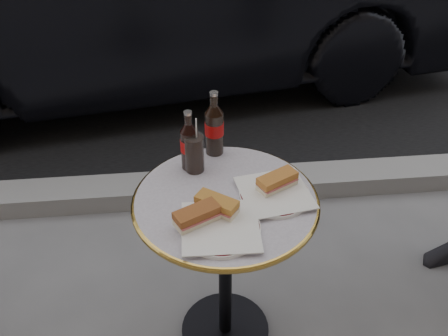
{
  "coord_description": "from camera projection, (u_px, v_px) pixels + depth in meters",
  "views": [
    {
      "loc": [
        -0.13,
        -1.25,
        1.8
      ],
      "look_at": [
        0.0,
        0.05,
        0.82
      ],
      "focal_mm": 40.0,
      "sensor_mm": 36.0,
      "label": 1
    }
  ],
  "objects": [
    {
      "name": "plate_left",
      "position": [
        220.0,
        229.0,
        1.52
      ],
      "size": [
        0.29,
        0.29,
        0.01
      ],
      "primitive_type": "cylinder",
      "rotation": [
        0.0,
        0.0,
        -0.21
      ],
      "color": "white",
      "rests_on": "bistro_table"
    },
    {
      "name": "bistro_table",
      "position": [
        225.0,
        273.0,
        1.86
      ],
      "size": [
        0.62,
        0.62,
        0.73
      ],
      "primitive_type": null,
      "color": "#BAB2C4",
      "rests_on": "ground"
    },
    {
      "name": "sandwich_left_b",
      "position": [
        217.0,
        205.0,
        1.56
      ],
      "size": [
        0.15,
        0.13,
        0.05
      ],
      "primitive_type": "cube",
      "rotation": [
        0.0,
        0.0,
        -0.63
      ],
      "color": "#B6752E",
      "rests_on": "plate_left"
    },
    {
      "name": "cola_bottle_left",
      "position": [
        189.0,
        140.0,
        1.71
      ],
      "size": [
        0.08,
        0.08,
        0.23
      ],
      "primitive_type": null,
      "rotation": [
        0.0,
        0.0,
        -0.38
      ],
      "color": "black",
      "rests_on": "bistro_table"
    },
    {
      "name": "cola_glass",
      "position": [
        194.0,
        153.0,
        1.73
      ],
      "size": [
        0.08,
        0.08,
        0.14
      ],
      "primitive_type": "cylinder",
      "rotation": [
        0.0,
        0.0,
        0.14
      ],
      "color": "black",
      "rests_on": "bistro_table"
    },
    {
      "name": "curb",
      "position": [
        209.0,
        187.0,
        2.77
      ],
      "size": [
        40.0,
        0.2,
        0.12
      ],
      "primitive_type": "cube",
      "color": "gray",
      "rests_on": "ground"
    },
    {
      "name": "sandwich_left_a",
      "position": [
        197.0,
        216.0,
        1.52
      ],
      "size": [
        0.16,
        0.12,
        0.05
      ],
      "primitive_type": "cube",
      "rotation": [
        0.0,
        0.0,
        0.47
      ],
      "color": "brown",
      "rests_on": "plate_left"
    },
    {
      "name": "ground",
      "position": [
        225.0,
        332.0,
        2.08
      ],
      "size": [
        80.0,
        80.0,
        0.0
      ],
      "primitive_type": "plane",
      "color": "slate",
      "rests_on": "ground"
    },
    {
      "name": "cola_bottle_right",
      "position": [
        214.0,
        123.0,
        1.78
      ],
      "size": [
        0.09,
        0.09,
        0.25
      ],
      "primitive_type": null,
      "rotation": [
        0.0,
        0.0,
        0.4
      ],
      "color": "black",
      "rests_on": "bistro_table"
    },
    {
      "name": "sandwich_right",
      "position": [
        277.0,
        182.0,
        1.66
      ],
      "size": [
        0.15,
        0.12,
        0.05
      ],
      "primitive_type": "cube",
      "rotation": [
        0.0,
        0.0,
        0.5
      ],
      "color": "#B66D2E",
      "rests_on": "plate_right"
    },
    {
      "name": "plate_right",
      "position": [
        275.0,
        194.0,
        1.65
      ],
      "size": [
        0.24,
        0.24,
        0.01
      ],
      "primitive_type": "cylinder",
      "rotation": [
        0.0,
        0.0,
        -0.02
      ],
      "color": "white",
      "rests_on": "bistro_table"
    }
  ]
}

